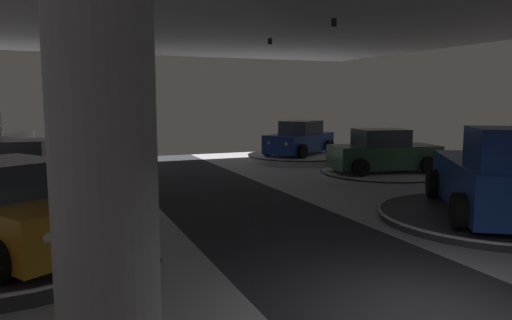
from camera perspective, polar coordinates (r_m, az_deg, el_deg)
The scene contains 12 objects.
column_left at distance 5.87m, azimuth -17.50°, elevation 2.91°, with size 1.23×1.23×5.50m.
display_platform_far_right at distance 20.18m, azimuth 14.65°, elevation -1.64°, with size 5.00×5.00×0.26m.
display_car_far_right at distance 20.05m, azimuth 14.65°, elevation 0.84°, with size 4.46×2.82×1.71m.
display_platform_far_left at distance 16.27m, azimuth -26.89°, elevation -4.29°, with size 4.66×4.66×0.25m.
display_car_far_left at distance 16.13m, azimuth -26.96°, elevation -1.25°, with size 4.42×2.73×1.71m.
display_platform_mid_left at distance 10.42m, azimuth -26.58°, elevation -10.20°, with size 4.50×4.50×0.32m.
display_car_mid_left at distance 10.23m, azimuth -26.94°, elevation -5.31°, with size 3.73×4.52×1.71m.
display_platform_mid_right at distance 14.06m, azimuth 25.78°, elevation -5.98°, with size 5.68×5.68×0.22m.
pickup_truck_mid_right at distance 13.57m, azimuth 26.35°, elevation -2.03°, with size 4.71×5.58×2.30m.
display_platform_deep_right at distance 24.94m, azimuth 5.08°, elevation 0.31°, with size 5.25×5.25×0.34m.
display_car_deep_right at distance 24.87m, azimuth 5.14°, elevation 2.42°, with size 4.51×3.78×1.71m.
stanchion_a at distance 9.78m, azimuth -11.81°, elevation -9.51°, with size 0.28×0.28×1.01m.
Camera 1 is at (-4.90, -4.93, 3.15)m, focal length 34.16 mm.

